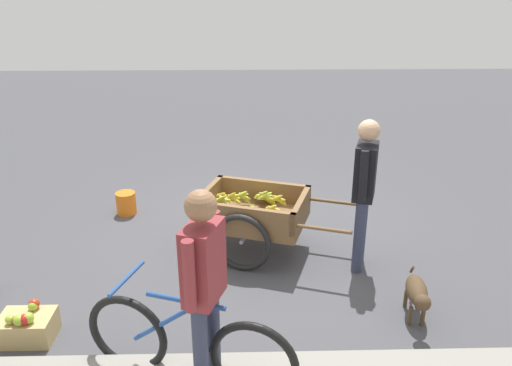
{
  "coord_description": "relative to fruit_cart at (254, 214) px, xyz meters",
  "views": [
    {
      "loc": [
        0.15,
        5.16,
        2.8
      ],
      "look_at": [
        0.02,
        0.1,
        0.75
      ],
      "focal_mm": 35.11,
      "sensor_mm": 36.0,
      "label": 1
    }
  ],
  "objects": [
    {
      "name": "apple_crate",
      "position": [
        1.93,
        1.46,
        -0.31
      ],
      "size": [
        0.44,
        0.32,
        0.32
      ],
      "color": "tan",
      "rests_on": "ground"
    },
    {
      "name": "ground_plane",
      "position": [
        -0.05,
        -0.24,
        -0.44
      ],
      "size": [
        24.0,
        24.0,
        0.0
      ],
      "primitive_type": "plane",
      "color": "#47474C"
    },
    {
      "name": "fruit_cart",
      "position": [
        0.0,
        0.0,
        0.0
      ],
      "size": [
        1.8,
        1.24,
        0.71
      ],
      "color": "brown",
      "rests_on": "ground"
    },
    {
      "name": "plastic_bucket",
      "position": [
        1.63,
        -0.99,
        -0.3
      ],
      "size": [
        0.25,
        0.25,
        0.29
      ],
      "primitive_type": "cylinder",
      "color": "orange",
      "rests_on": "ground"
    },
    {
      "name": "bicycle",
      "position": [
        0.52,
        1.99,
        -0.09
      ],
      "size": [
        1.59,
        0.67,
        0.85
      ],
      "color": "black",
      "rests_on": "ground"
    },
    {
      "name": "dog",
      "position": [
        -1.4,
        1.27,
        -0.17
      ],
      "size": [
        0.25,
        0.67,
        0.4
      ],
      "color": "#4C3823",
      "rests_on": "ground"
    },
    {
      "name": "cyclist_person",
      "position": [
        0.38,
        2.04,
        0.51
      ],
      "size": [
        0.3,
        0.5,
        1.59
      ],
      "color": "#333851",
      "rests_on": "ground"
    },
    {
      "name": "vendor_person",
      "position": [
        -1.09,
        0.36,
        0.51
      ],
      "size": [
        0.3,
        0.56,
        1.59
      ],
      "color": "#333851",
      "rests_on": "ground"
    }
  ]
}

